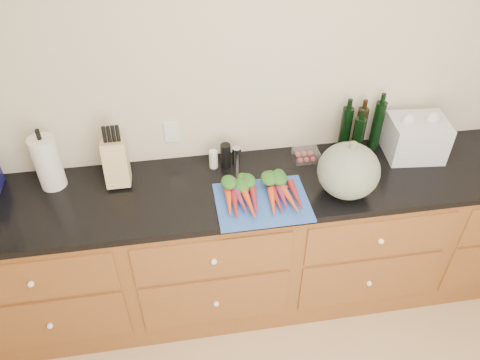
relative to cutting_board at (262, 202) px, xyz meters
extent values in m
cube|color=beige|center=(0.17, 0.48, 0.35)|extent=(4.10, 0.05, 2.60)
cube|color=brown|center=(0.17, 0.16, -0.50)|extent=(3.60, 0.60, 0.90)
cube|color=brown|center=(-1.18, -0.15, -0.23)|extent=(0.82, 0.01, 0.28)
sphere|color=white|center=(-1.18, -0.16, -0.23)|extent=(0.03, 0.03, 0.03)
cube|color=brown|center=(-1.18, -0.15, -0.59)|extent=(0.82, 0.01, 0.38)
sphere|color=white|center=(-1.18, -0.16, -0.59)|extent=(0.03, 0.03, 0.03)
cube|color=brown|center=(-0.28, -0.15, -0.23)|extent=(0.82, 0.01, 0.28)
sphere|color=white|center=(-0.28, -0.16, -0.23)|extent=(0.03, 0.03, 0.03)
cube|color=brown|center=(-0.28, -0.15, -0.59)|extent=(0.82, 0.01, 0.38)
sphere|color=white|center=(-0.28, -0.16, -0.59)|extent=(0.03, 0.03, 0.03)
cube|color=brown|center=(0.62, -0.15, -0.23)|extent=(0.82, 0.01, 0.28)
sphere|color=white|center=(0.62, -0.16, -0.23)|extent=(0.03, 0.03, 0.03)
cube|color=brown|center=(0.62, -0.15, -0.59)|extent=(0.82, 0.01, 0.38)
sphere|color=white|center=(0.62, -0.16, -0.59)|extent=(0.03, 0.03, 0.03)
cube|color=black|center=(0.17, 0.16, -0.03)|extent=(3.64, 0.62, 0.04)
cube|color=#2751AD|center=(0.00, 0.00, 0.00)|extent=(0.48, 0.36, 0.01)
cone|color=#E4461A|center=(-0.17, -0.02, 0.03)|extent=(0.04, 0.20, 0.04)
cone|color=maroon|center=(-0.14, -0.02, 0.03)|extent=(0.04, 0.20, 0.04)
cone|color=#7E274D|center=(-0.11, -0.02, 0.03)|extent=(0.04, 0.20, 0.04)
cone|color=#E4461A|center=(-0.08, -0.02, 0.03)|extent=(0.04, 0.20, 0.04)
cone|color=maroon|center=(-0.04, -0.02, 0.03)|extent=(0.04, 0.20, 0.04)
ellipsoid|color=#224E1A|center=(-0.11, 0.13, 0.04)|extent=(0.20, 0.12, 0.06)
cone|color=#E4461A|center=(0.04, -0.02, 0.03)|extent=(0.04, 0.20, 0.04)
cone|color=maroon|center=(0.08, -0.02, 0.03)|extent=(0.04, 0.20, 0.04)
cone|color=#7E274D|center=(0.11, -0.02, 0.03)|extent=(0.04, 0.20, 0.04)
cone|color=#E4461A|center=(0.14, -0.02, 0.03)|extent=(0.04, 0.20, 0.04)
cone|color=maroon|center=(0.17, -0.02, 0.03)|extent=(0.04, 0.20, 0.04)
ellipsoid|color=#224E1A|center=(0.11, 0.13, 0.04)|extent=(0.20, 0.12, 0.06)
ellipsoid|color=#5B6857|center=(0.45, 0.02, 0.14)|extent=(0.32, 0.32, 0.29)
cylinder|color=silver|center=(-1.08, 0.32, 0.14)|extent=(0.13, 0.13, 0.30)
cube|color=tan|center=(-0.73, 0.30, 0.12)|extent=(0.12, 0.12, 0.25)
cylinder|color=silver|center=(-0.21, 0.34, 0.05)|extent=(0.05, 0.05, 0.11)
cylinder|color=black|center=(-0.14, 0.34, 0.07)|extent=(0.06, 0.06, 0.14)
cylinder|color=silver|center=(-0.08, 0.34, 0.05)|extent=(0.05, 0.05, 0.12)
cube|color=white|center=(0.32, 0.33, 0.03)|extent=(0.14, 0.11, 0.07)
cylinder|color=black|center=(0.55, 0.38, 0.14)|extent=(0.06, 0.06, 0.28)
cylinder|color=black|center=(0.65, 0.39, 0.13)|extent=(0.06, 0.06, 0.27)
cylinder|color=black|center=(0.74, 0.38, 0.15)|extent=(0.06, 0.06, 0.30)
cylinder|color=black|center=(0.61, 0.32, 0.12)|extent=(0.06, 0.06, 0.25)
camera|label=1|loc=(-0.39, -1.73, 1.63)|focal=35.00mm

